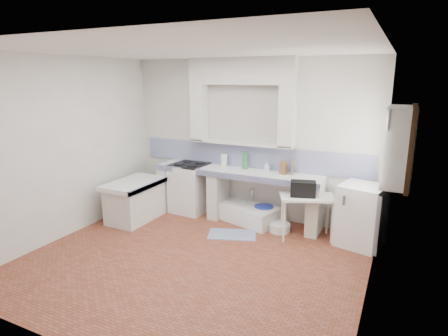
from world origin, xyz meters
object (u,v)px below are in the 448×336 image
at_px(sink, 247,213).
at_px(side_table, 306,217).
at_px(stove, 190,188).
at_px(fridge, 361,215).

distance_m(sink, side_table, 1.16).
bearing_deg(sink, side_table, 3.50).
distance_m(stove, sink, 1.20).
xyz_separation_m(side_table, fridge, (0.79, 0.10, 0.12)).
relative_size(sink, side_table, 1.35).
bearing_deg(stove, fridge, -0.02).
relative_size(stove, sink, 0.80).
xyz_separation_m(sink, fridge, (1.90, -0.16, 0.33)).
xyz_separation_m(stove, side_table, (2.27, -0.26, -0.10)).
relative_size(side_table, fridge, 0.88).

